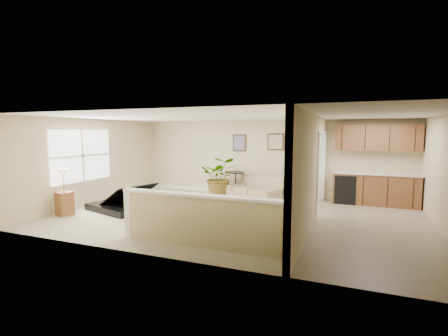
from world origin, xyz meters
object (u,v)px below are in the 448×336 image
at_px(accent_table, 236,180).
at_px(loveseat, 256,188).
at_px(palm_plant, 220,177).
at_px(piano, 127,185).
at_px(piano_bench, 184,206).
at_px(lamp_stand, 64,196).
at_px(small_plant, 307,196).

bearing_deg(accent_table, loveseat, -22.26).
bearing_deg(palm_plant, piano, -126.79).
distance_m(piano, piano_bench, 2.05).
bearing_deg(piano, lamp_stand, -111.31).
xyz_separation_m(loveseat, lamp_stand, (-4.01, -3.69, 0.13)).
xyz_separation_m(accent_table, small_plant, (2.38, -0.40, -0.28)).
xyz_separation_m(loveseat, accent_table, (-0.79, 0.32, 0.15)).
distance_m(accent_table, small_plant, 2.43).
bearing_deg(small_plant, loveseat, 177.15).
height_order(accent_table, lamp_stand, lamp_stand).
relative_size(piano_bench, lamp_stand, 0.70).
bearing_deg(piano_bench, accent_table, 84.86).
bearing_deg(small_plant, piano, -153.10).
bearing_deg(piano_bench, palm_plant, 93.25).
height_order(loveseat, lamp_stand, lamp_stand).
distance_m(accent_table, lamp_stand, 5.15).
xyz_separation_m(piano, accent_table, (2.26, 2.76, -0.14)).
relative_size(accent_table, lamp_stand, 0.68).
xyz_separation_m(piano_bench, accent_table, (0.28, 3.09, 0.24)).
distance_m(loveseat, accent_table, 0.87).
relative_size(piano, small_plant, 4.11).
height_order(accent_table, small_plant, accent_table).
bearing_deg(lamp_stand, piano, 52.56).
xyz_separation_m(piano, piano_bench, (1.98, -0.34, -0.38)).
xyz_separation_m(piano, loveseat, (3.05, 2.43, -0.29)).
distance_m(palm_plant, small_plant, 2.85).
distance_m(piano, loveseat, 3.92).
bearing_deg(loveseat, piano_bench, -87.00).
distance_m(piano, accent_table, 3.57).
height_order(loveseat, small_plant, loveseat).
height_order(accent_table, palm_plant, palm_plant).
bearing_deg(palm_plant, accent_table, 36.11).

